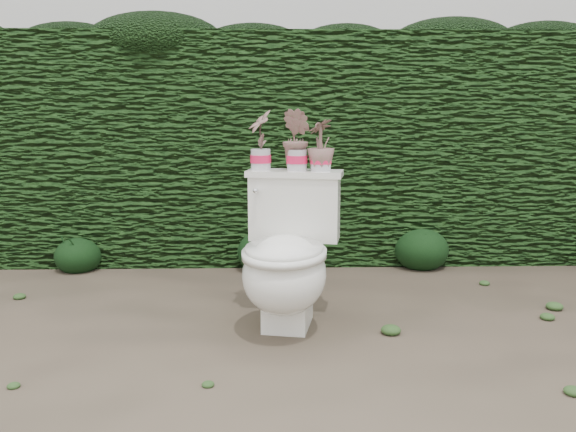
{
  "coord_description": "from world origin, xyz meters",
  "views": [
    {
      "loc": [
        0.13,
        -2.99,
        1.12
      ],
      "look_at": [
        0.21,
        0.1,
        0.55
      ],
      "focal_mm": 38.0,
      "sensor_mm": 36.0,
      "label": 1
    }
  ],
  "objects_px": {
    "potted_plant_left": "(261,141)",
    "potted_plant_center": "(297,141)",
    "toilet": "(287,259)",
    "potted_plant_right": "(321,147)"
  },
  "relations": [
    {
      "from": "potted_plant_right",
      "to": "potted_plant_left",
      "type": "bearing_deg",
      "value": -63.21
    },
    {
      "from": "potted_plant_left",
      "to": "potted_plant_center",
      "type": "distance_m",
      "value": 0.19
    },
    {
      "from": "potted_plant_left",
      "to": "potted_plant_center",
      "type": "height_order",
      "value": "potted_plant_center"
    },
    {
      "from": "potted_plant_left",
      "to": "potted_plant_center",
      "type": "relative_size",
      "value": 0.98
    },
    {
      "from": "potted_plant_center",
      "to": "potted_plant_right",
      "type": "height_order",
      "value": "potted_plant_center"
    },
    {
      "from": "potted_plant_center",
      "to": "potted_plant_right",
      "type": "distance_m",
      "value": 0.13
    },
    {
      "from": "toilet",
      "to": "potted_plant_left",
      "type": "height_order",
      "value": "potted_plant_left"
    },
    {
      "from": "toilet",
      "to": "potted_plant_left",
      "type": "relative_size",
      "value": 2.6
    },
    {
      "from": "potted_plant_center",
      "to": "potted_plant_right",
      "type": "relative_size",
      "value": 1.21
    },
    {
      "from": "toilet",
      "to": "potted_plant_right",
      "type": "distance_m",
      "value": 0.61
    }
  ]
}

